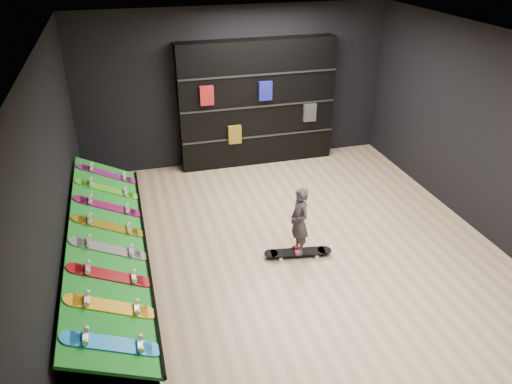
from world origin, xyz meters
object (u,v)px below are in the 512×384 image
object	(u,v)px
back_shelving	(257,103)
floor_skateboard	(298,254)
display_rack	(109,269)
child	(299,233)

from	to	relation	value
back_shelving	floor_skateboard	distance (m)	3.59
back_shelving	display_rack	bearing A→B (deg)	-131.48
display_rack	floor_skateboard	size ratio (longest dim) A/B	4.59
floor_skateboard	display_rack	bearing A→B (deg)	-172.33
floor_skateboard	back_shelving	bearing A→B (deg)	93.38
child	floor_skateboard	bearing A→B (deg)	0.00
back_shelving	child	size ratio (longest dim) A/B	5.00
floor_skateboard	child	xyz separation A→B (m)	(0.00, 0.00, 0.35)
back_shelving	floor_skateboard	xyz separation A→B (m)	(-0.33, -3.38, -1.16)
display_rack	floor_skateboard	bearing A→B (deg)	-1.31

